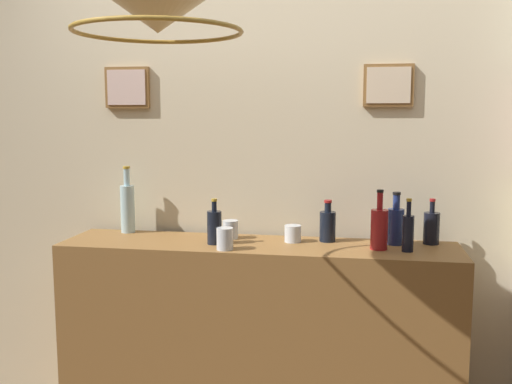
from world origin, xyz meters
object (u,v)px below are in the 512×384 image
Objects in this scene: liquor_bottle_amaro at (396,225)px; glass_tumbler_highball at (293,234)px; liquor_bottle_tequila at (431,227)px; pendant_lamp at (157,4)px; liquor_bottle_gin at (214,227)px; liquor_bottle_sherry at (408,232)px; glass_tumbler_shot at (230,229)px; glass_tumbler_rocks at (225,239)px; liquor_bottle_port at (328,225)px; liquor_bottle_brandy at (379,228)px; liquor_bottle_vermouth at (128,207)px.

liquor_bottle_amaro is 0.48m from glass_tumbler_highball.
liquor_bottle_tequila is 0.34× the size of pendant_lamp.
liquor_bottle_gin is at bearing -163.24° from glass_tumbler_highball.
glass_tumbler_shot is (-0.82, 0.13, -0.04)m from liquor_bottle_sherry.
liquor_bottle_port is at bearing 29.35° from glass_tumbler_rocks.
liquor_bottle_amaro is 2.77× the size of glass_tumbler_shot.
glass_tumbler_rocks is (-0.75, -0.24, -0.04)m from liquor_bottle_amaro.
liquor_bottle_port is 0.17m from glass_tumbler_highball.
glass_tumbler_shot is at bearing -177.58° from liquor_bottle_tequila.
glass_tumbler_shot is (0.05, 0.13, -0.04)m from liquor_bottle_gin.
liquor_bottle_sherry is at bearing -124.95° from liquor_bottle_tequila.
liquor_bottle_brandy reaches higher than liquor_bottle_gin.
glass_tumbler_highball is 0.31m from glass_tumbler_shot.
liquor_bottle_sherry is (0.04, -0.14, -0.00)m from liquor_bottle_amaro.
liquor_bottle_sherry is at bearing 32.08° from pendant_lamp.
glass_tumbler_shot is at bearing 170.90° from liquor_bottle_sherry.
liquor_bottle_gin reaches higher than glass_tumbler_highball.
glass_tumbler_highball is (-0.39, 0.09, -0.06)m from liquor_bottle_brandy.
liquor_bottle_brandy is 0.79× the size of liquor_bottle_vermouth.
liquor_bottle_gin is 0.54m from liquor_bottle_vermouth.
liquor_bottle_tequila is 1.00× the size of liquor_bottle_gin.
liquor_bottle_brandy is 0.41m from glass_tumbler_highball.
liquor_bottle_port is at bearing 15.78° from liquor_bottle_gin.
liquor_bottle_gin is 0.87m from liquor_bottle_sherry.
glass_tumbler_rocks is (-0.80, -0.10, -0.04)m from liquor_bottle_sherry.
liquor_bottle_vermouth is 0.56m from glass_tumbler_shot.
liquor_bottle_amaro is 0.84m from liquor_bottle_gin.
glass_tumbler_highball is at bearing 36.71° from glass_tumbler_rocks.
pendant_lamp is at bearing -144.26° from liquor_bottle_tequila.
liquor_bottle_amaro reaches higher than glass_tumbler_shot.
pendant_lamp is at bearing -104.52° from glass_tumbler_rocks.
glass_tumbler_shot is at bearing 96.36° from glass_tumbler_rocks.
glass_tumbler_highball is 0.89× the size of glass_tumbler_shot.
liquor_bottle_gin is 0.75m from liquor_bottle_brandy.
liquor_bottle_amaro is at bearing 17.41° from glass_tumbler_rocks.
pendant_lamp reaches higher than glass_tumbler_rocks.
liquor_bottle_amaro is 1.44m from pendant_lamp.
liquor_bottle_amaro is 1.24× the size of liquor_bottle_port.
liquor_bottle_gin reaches higher than liquor_bottle_port.
liquor_bottle_vermouth reaches higher than liquor_bottle_brandy.
liquor_bottle_brandy is at bearing -124.85° from liquor_bottle_amaro.
liquor_bottle_vermouth is at bearing 177.71° from liquor_bottle_amaro.
pendant_lamp is (-0.57, -0.73, 0.90)m from liquor_bottle_port.
liquor_bottle_amaro is at bearing 0.25° from glass_tumbler_shot.
liquor_bottle_port is at bearing 13.59° from glass_tumbler_highball.
liquor_bottle_brandy is at bearing -8.93° from glass_tumbler_shot.
liquor_bottle_tequila reaches higher than glass_tumbler_rocks.
liquor_bottle_port reaches higher than glass_tumbler_rocks.
liquor_bottle_tequila is 2.40× the size of glass_tumbler_shot.
liquor_bottle_sherry reaches higher than glass_tumbler_highball.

